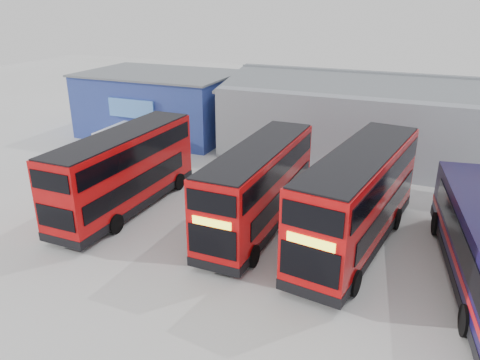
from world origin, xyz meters
TOP-DOWN VIEW (x-y plane):
  - ground_plane at (0.00, 0.00)m, footprint 120.00×120.00m
  - office_block at (-14.00, 17.99)m, footprint 12.30×8.32m
  - maintenance_shed at (8.00, 20.00)m, footprint 30.50×12.00m
  - double_decker_left at (-7.75, 4.20)m, footprint 2.74×10.27m
  - double_decker_centre at (-0.35, 4.90)m, footprint 2.73×10.16m
  - double_decker_right at (4.45, 4.90)m, footprint 4.19×11.17m
  - panel_van at (-13.87, 12.29)m, footprint 2.06×4.60m

SIDE VIEW (x-z plane):
  - ground_plane at x=0.00m, z-range 0.00..0.00m
  - panel_van at x=-13.87m, z-range 0.12..2.10m
  - double_decker_centre at x=-0.35m, z-range -0.01..4.26m
  - double_decker_left at x=-7.75m, z-range -0.01..4.31m
  - double_decker_right at x=4.45m, z-range -0.01..4.61m
  - office_block at x=-14.00m, z-range 0.02..5.14m
  - maintenance_shed at x=8.00m, z-range -0.34..5.55m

